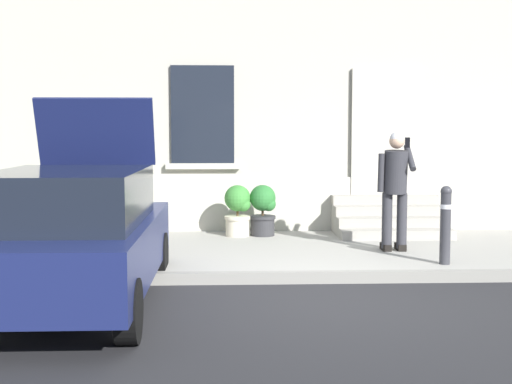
% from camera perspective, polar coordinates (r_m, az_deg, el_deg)
% --- Properties ---
extents(ground_plane, '(80.00, 80.00, 0.00)m').
position_cam_1_polar(ground_plane, '(7.96, 5.06, -8.92)').
color(ground_plane, '#232326').
extents(sidewalk, '(24.00, 3.60, 0.15)m').
position_cam_1_polar(sidewalk, '(10.66, 3.10, -4.92)').
color(sidewalk, '#99968E').
rests_on(sidewalk, ground).
extents(curb_edge, '(24.00, 0.12, 0.15)m').
position_cam_1_polar(curb_edge, '(8.85, 4.26, -6.99)').
color(curb_edge, gray).
rests_on(curb_edge, ground).
extents(building_facade, '(24.00, 1.52, 7.50)m').
position_cam_1_polar(building_facade, '(13.11, 2.12, 12.97)').
color(building_facade, '#B2AD9E').
rests_on(building_facade, ground).
extents(entrance_stoop, '(1.87, 1.28, 0.64)m').
position_cam_1_polar(entrance_stoop, '(12.20, 10.80, -2.25)').
color(entrance_stoop, '#9E998E').
rests_on(entrance_stoop, sidewalk).
extents(hatchback_car_navy, '(1.79, 4.07, 2.34)m').
position_cam_1_polar(hatchback_car_navy, '(7.81, -14.85, -3.36)').
color(hatchback_car_navy, '#161E4C').
rests_on(hatchback_car_navy, ground).
extents(bollard_near_person, '(0.15, 0.15, 1.04)m').
position_cam_1_polar(bollard_near_person, '(9.53, 15.27, -2.39)').
color(bollard_near_person, '#333338').
rests_on(bollard_near_person, sidewalk).
extents(person_on_phone, '(0.51, 0.47, 1.75)m').
position_cam_1_polar(person_on_phone, '(10.35, 11.35, 0.70)').
color(person_on_phone, '#2D2D33').
rests_on(person_on_phone, sidewalk).
extents(planter_olive, '(0.44, 0.44, 0.86)m').
position_cam_1_polar(planter_olive, '(12.35, -19.02, -1.34)').
color(planter_olive, '#606B38').
rests_on(planter_olive, sidewalk).
extents(planter_terracotta, '(0.44, 0.44, 0.86)m').
position_cam_1_polar(planter_terracotta, '(11.91, -10.48, -1.37)').
color(planter_terracotta, '#B25B38').
rests_on(planter_terracotta, sidewalk).
extents(planter_cream, '(0.44, 0.44, 0.86)m').
position_cam_1_polar(planter_cream, '(11.68, -1.49, -1.41)').
color(planter_cream, beige).
rests_on(planter_cream, sidewalk).
extents(planter_charcoal, '(0.44, 0.44, 0.86)m').
position_cam_1_polar(planter_charcoal, '(11.72, 0.59, -1.39)').
color(planter_charcoal, '#2D2D30').
rests_on(planter_charcoal, sidewalk).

